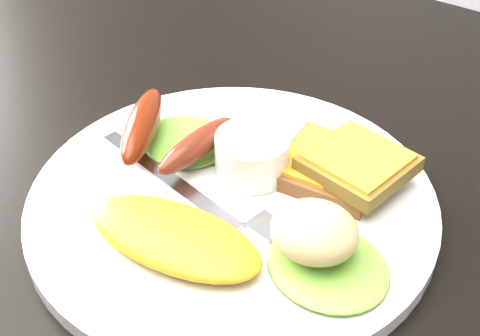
% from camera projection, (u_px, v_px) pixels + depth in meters
% --- Properties ---
extents(dining_table, '(1.20, 0.80, 0.04)m').
position_uv_depth(dining_table, '(305.00, 233.00, 0.50)').
color(dining_table, black).
rests_on(dining_table, ground).
extents(plate, '(0.30, 0.30, 0.01)m').
position_uv_depth(plate, '(232.00, 203.00, 0.49)').
color(plate, white).
rests_on(plate, dining_table).
extents(lettuce_left, '(0.09, 0.09, 0.01)m').
position_uv_depth(lettuce_left, '(186.00, 141.00, 0.53)').
color(lettuce_left, '#358427').
rests_on(lettuce_left, plate).
extents(lettuce_right, '(0.10, 0.10, 0.01)m').
position_uv_depth(lettuce_right, '(328.00, 266.00, 0.43)').
color(lettuce_right, '#599827').
rests_on(lettuce_right, plate).
extents(omelette, '(0.13, 0.07, 0.02)m').
position_uv_depth(omelette, '(174.00, 237.00, 0.44)').
color(omelette, gold).
rests_on(omelette, plate).
extents(sausage_a, '(0.07, 0.10, 0.02)m').
position_uv_depth(sausage_a, '(142.00, 125.00, 0.52)').
color(sausage_a, maroon).
rests_on(sausage_a, lettuce_left).
extents(sausage_b, '(0.02, 0.08, 0.02)m').
position_uv_depth(sausage_b, '(197.00, 145.00, 0.50)').
color(sausage_b, maroon).
rests_on(sausage_b, lettuce_left).
extents(ramekin, '(0.06, 0.06, 0.03)m').
position_uv_depth(ramekin, '(252.00, 155.00, 0.49)').
color(ramekin, white).
rests_on(ramekin, plate).
extents(toast_a, '(0.08, 0.08, 0.01)m').
position_uv_depth(toast_a, '(331.00, 168.00, 0.50)').
color(toast_a, brown).
rests_on(toast_a, plate).
extents(toast_b, '(0.08, 0.08, 0.01)m').
position_uv_depth(toast_b, '(358.00, 164.00, 0.48)').
color(toast_b, olive).
rests_on(toast_b, toast_a).
extents(potato_salad, '(0.06, 0.06, 0.03)m').
position_uv_depth(potato_salad, '(315.00, 232.00, 0.42)').
color(potato_salad, '#F2F4AF').
rests_on(potato_salad, lettuce_right).
extents(fork, '(0.15, 0.04, 0.00)m').
position_uv_depth(fork, '(168.00, 179.00, 0.50)').
color(fork, '#ADAFB7').
rests_on(fork, plate).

